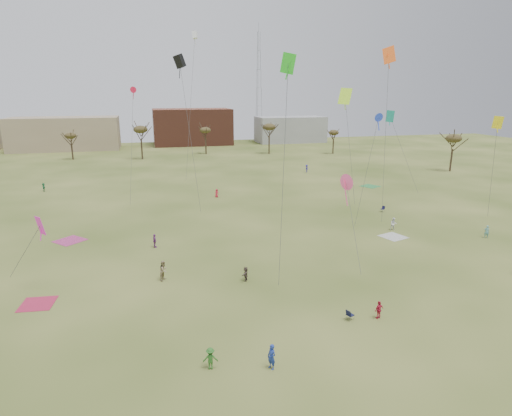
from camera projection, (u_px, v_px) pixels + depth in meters
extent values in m
plane|color=#364B17|center=(292.00, 309.00, 35.12)|extent=(260.00, 260.00, 0.00)
imported|color=#2B6521|center=(210.00, 358.00, 27.34)|extent=(1.04, 0.71, 1.49)
imported|color=navy|center=(272.00, 357.00, 27.33)|extent=(0.65, 0.74, 1.71)
imported|color=#C42141|center=(379.00, 310.00, 33.51)|extent=(0.93, 0.60, 1.48)
imported|color=#988561|center=(164.00, 270.00, 40.37)|extent=(1.11, 1.19, 1.94)
imported|color=brown|center=(246.00, 274.00, 40.25)|extent=(0.97, 1.34, 1.40)
imported|color=#62A3A4|center=(487.00, 232.00, 52.24)|extent=(0.69, 0.61, 1.58)
imported|color=#883C90|center=(155.00, 241.00, 48.92)|extent=(0.61, 1.01, 1.61)
imported|color=white|center=(394.00, 224.00, 55.14)|extent=(0.96, 0.84, 1.66)
imported|color=#2A804D|center=(44.00, 187.00, 77.04)|extent=(0.82, 1.49, 1.53)
imported|color=red|center=(217.00, 193.00, 72.63)|extent=(0.84, 0.74, 1.44)
imported|color=navy|center=(307.00, 169.00, 95.52)|extent=(0.66, 1.11, 1.69)
cube|color=#B62446|center=(38.00, 304.00, 35.96)|extent=(2.93, 2.93, 0.03)
cube|color=beige|center=(393.00, 237.00, 52.76)|extent=(3.43, 3.43, 0.03)
cube|color=#B23673|center=(70.00, 241.00, 51.36)|extent=(4.30, 4.30, 0.03)
cube|color=#328944|center=(370.00, 186.00, 81.32)|extent=(4.09, 4.09, 0.03)
cube|color=#121533|center=(350.00, 315.00, 33.37)|extent=(0.65, 0.65, 0.04)
cube|color=#121533|center=(348.00, 313.00, 33.17)|extent=(0.31, 0.51, 0.44)
cube|color=#16153C|center=(382.00, 209.00, 63.77)|extent=(0.66, 0.66, 0.04)
cube|color=#16153C|center=(383.00, 207.00, 63.85)|extent=(0.32, 0.51, 0.44)
cube|color=green|center=(288.00, 63.00, 33.76)|extent=(0.80, 0.80, 1.57)
cube|color=green|center=(288.00, 71.00, 33.90)|extent=(0.08, 0.08, 1.41)
cylinder|color=#4C4C51|center=(283.00, 180.00, 35.58)|extent=(0.91, 1.14, 18.59)
cone|color=#FA4F90|center=(346.00, 182.00, 40.73)|extent=(1.60, 0.12, 1.60)
cube|color=#FA4F90|center=(346.00, 193.00, 41.00)|extent=(0.08, 0.08, 2.62)
cylinder|color=#4C4C51|center=(354.00, 228.00, 40.16)|extent=(0.31, 3.58, 8.08)
cube|color=#FF611A|center=(389.00, 55.00, 50.61)|extent=(1.01, 1.01, 1.99)
cube|color=#FF611A|center=(389.00, 61.00, 50.79)|extent=(0.08, 0.08, 1.79)
cylinder|color=#4C4C51|center=(385.00, 142.00, 53.23)|extent=(0.66, 0.37, 20.69)
cube|color=yellow|center=(498.00, 122.00, 53.14)|extent=(0.81, 0.81, 1.59)
cube|color=yellow|center=(497.00, 127.00, 53.29)|extent=(0.08, 0.08, 1.44)
cylinder|color=#4C4C51|center=(492.00, 171.00, 55.88)|extent=(2.26, 1.78, 12.77)
cube|color=black|center=(180.00, 61.00, 56.26)|extent=(0.96, 0.96, 1.65)
cube|color=black|center=(180.00, 69.00, 56.51)|extent=(0.08, 0.08, 2.48)
cylinder|color=#4C4C51|center=(191.00, 139.00, 58.27)|extent=(1.94, 1.92, 20.39)
cone|color=blue|center=(379.00, 117.00, 50.29)|extent=(1.06, 0.08, 1.06)
cube|color=blue|center=(378.00, 123.00, 50.47)|extent=(0.08, 0.08, 1.73)
cylinder|color=#4C4C51|center=(366.00, 174.00, 52.22)|extent=(1.85, 0.84, 13.55)
cube|color=#EB29BA|center=(40.00, 226.00, 37.27)|extent=(0.87, 0.87, 1.70)
cube|color=#EB29BA|center=(41.00, 232.00, 37.43)|extent=(0.08, 0.08, 1.53)
cylinder|color=#4C4C51|center=(25.00, 252.00, 38.19)|extent=(3.49, 1.46, 5.12)
cube|color=#B3F128|center=(345.00, 96.00, 61.61)|extent=(1.24, 1.24, 2.43)
cube|color=#B3F128|center=(345.00, 102.00, 61.83)|extent=(0.08, 0.08, 2.19)
cylinder|color=#4C4C51|center=(350.00, 152.00, 63.12)|extent=(1.79, 1.70, 15.88)
cone|color=red|center=(133.00, 90.00, 63.04)|extent=(0.94, 0.07, 0.94)
cube|color=red|center=(133.00, 94.00, 63.20)|extent=(0.08, 0.08, 1.54)
cylinder|color=#4C4C51|center=(132.00, 148.00, 63.68)|extent=(1.63, 2.96, 16.79)
cube|color=#178C79|center=(390.00, 116.00, 71.41)|extent=(0.97, 0.97, 1.91)
cube|color=#178C79|center=(390.00, 120.00, 71.58)|extent=(0.08, 0.08, 1.72)
cylinder|color=#4C4C51|center=(404.00, 155.00, 71.51)|extent=(3.89, 4.33, 12.57)
cube|color=silver|center=(195.00, 35.00, 77.88)|extent=(0.74, 0.74, 1.28)
cube|color=silver|center=(195.00, 39.00, 78.07)|extent=(0.08, 0.08, 1.91)
cylinder|color=#4C4C51|center=(190.00, 110.00, 79.78)|extent=(3.04, 2.63, 26.59)
cylinder|color=#3A2B1E|center=(72.00, 152.00, 113.36)|extent=(0.40, 0.40, 4.32)
ellipsoid|color=#473D1E|center=(70.00, 136.00, 112.27)|extent=(3.02, 3.02, 1.58)
cylinder|color=#3A2B1E|center=(142.00, 149.00, 113.80)|extent=(0.40, 0.40, 5.40)
ellipsoid|color=#473D1E|center=(140.00, 129.00, 112.44)|extent=(3.78, 3.78, 1.98)
cylinder|color=#3A2B1E|center=(206.00, 146.00, 123.83)|extent=(0.40, 0.40, 4.68)
ellipsoid|color=#473D1E|center=(205.00, 130.00, 122.65)|extent=(3.28, 3.28, 1.72)
cylinder|color=#3A2B1E|center=(269.00, 145.00, 124.34)|extent=(0.40, 0.40, 5.28)
ellipsoid|color=#473D1E|center=(269.00, 127.00, 123.01)|extent=(3.70, 3.70, 1.94)
cylinder|color=#3A2B1E|center=(333.00, 147.00, 124.13)|extent=(0.40, 0.40, 4.20)
ellipsoid|color=#473D1E|center=(334.00, 133.00, 123.07)|extent=(2.94, 2.94, 1.54)
cylinder|color=#3A2B1E|center=(451.00, 160.00, 96.53)|extent=(0.40, 0.40, 5.04)
ellipsoid|color=#473D1E|center=(454.00, 138.00, 95.26)|extent=(3.53, 3.53, 1.85)
cube|color=#937F60|center=(65.00, 133.00, 132.92)|extent=(32.00, 14.00, 10.00)
cube|color=brown|center=(192.00, 127.00, 146.94)|extent=(26.00, 16.00, 12.00)
cube|color=gray|center=(290.00, 129.00, 153.88)|extent=(24.00, 12.00, 9.00)
cylinder|color=#9EA3A8|center=(261.00, 88.00, 154.45)|extent=(0.16, 0.16, 38.00)
cylinder|color=#9EA3A8|center=(257.00, 88.00, 154.85)|extent=(0.16, 0.16, 38.00)
cylinder|color=#9EA3A8|center=(258.00, 88.00, 153.40)|extent=(0.16, 0.16, 38.00)
cylinder|color=#9EA3A8|center=(259.00, 27.00, 148.88)|extent=(0.10, 0.10, 3.00)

